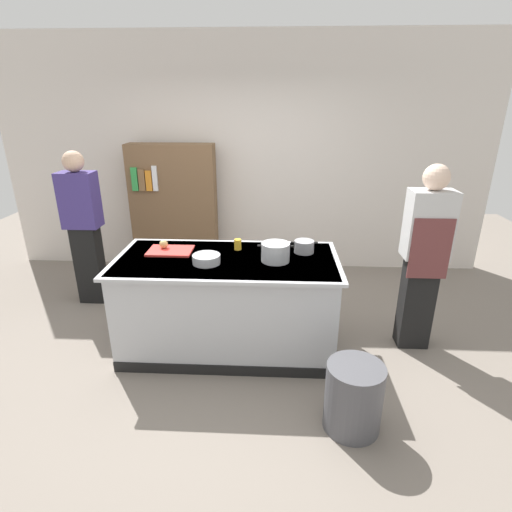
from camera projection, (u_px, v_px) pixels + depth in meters
name	position (u px, v px, depth m)	size (l,w,h in m)	color
ground_plane	(229.00, 345.00, 3.87)	(10.00, 10.00, 0.00)	slate
back_wall	(244.00, 157.00, 5.28)	(6.40, 0.12, 3.00)	silver
counter_island	(228.00, 302.00, 3.70)	(1.98, 0.98, 0.90)	#B7BABF
cutting_board	(170.00, 251.00, 3.69)	(0.40, 0.28, 0.02)	red
onion	(164.00, 244.00, 3.72)	(0.08, 0.08, 0.08)	tan
stock_pot	(275.00, 252.00, 3.46)	(0.31, 0.25, 0.16)	#B7BABF
sauce_pan	(304.00, 247.00, 3.67)	(0.25, 0.18, 0.11)	#99999E
mixing_bowl	(206.00, 259.00, 3.43)	(0.24, 0.24, 0.08)	#B7BABF
juice_cup	(238.00, 244.00, 3.74)	(0.07, 0.07, 0.10)	yellow
trash_bin	(353.00, 397.00, 2.82)	(0.40, 0.40, 0.51)	#4C4C51
person_chef	(424.00, 256.00, 3.57)	(0.38, 0.25, 1.72)	black
person_guest	(84.00, 226.00, 4.42)	(0.38, 0.24, 1.72)	black
bookshelf	(174.00, 210.00, 5.28)	(1.10, 0.31, 1.70)	brown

